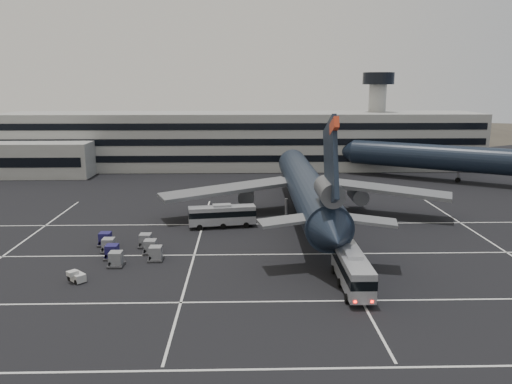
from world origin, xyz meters
TOP-DOWN VIEW (x-y plane):
  - ground at (0.00, 0.00)m, footprint 260.00×260.00m
  - lane_markings at (0.95, 0.72)m, footprint 90.00×55.62m
  - terminal at (-2.95, 71.14)m, footprint 125.00×26.00m
  - hills at (17.99, 170.00)m, footprint 352.00×180.00m
  - trijet_main at (10.16, 20.81)m, footprint 47.46×57.50m
  - trijet_far at (48.15, 49.74)m, footprint 51.82×36.31m
  - bus_near at (11.68, -6.65)m, footprint 2.93×11.22m
  - bus_far at (-2.97, 16.51)m, footprint 10.25×3.85m
  - tug_b at (-17.94, -4.31)m, footprint 2.34×2.34m
  - uld_cluster at (-14.45, 4.56)m, footprint 10.22×10.51m

SIDE VIEW (x-z plane):
  - hills at x=17.99m, z-range -34.07..9.93m
  - ground at x=0.00m, z-range 0.00..0.00m
  - lane_markings at x=0.95m, z-range 0.00..0.01m
  - tug_b at x=-17.94m, z-range -0.08..1.26m
  - uld_cluster at x=-14.45m, z-range -0.02..1.74m
  - bus_far at x=-2.97m, z-range 0.17..3.70m
  - bus_near at x=11.68m, z-range 0.19..4.13m
  - trijet_main at x=10.16m, z-range -3.79..14.29m
  - trijet_far at x=48.15m, z-range -3.61..14.47m
  - terminal at x=-2.95m, z-range -5.07..18.93m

